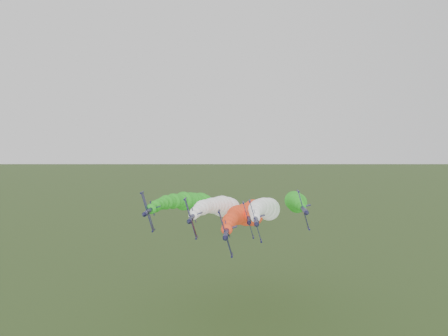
{
  "coord_description": "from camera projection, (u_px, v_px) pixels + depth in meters",
  "views": [
    {
      "loc": [
        4.92,
        -105.11,
        66.04
      ],
      "look_at": [
        0.32,
        -0.36,
        58.15
      ],
      "focal_mm": 35.0,
      "sensor_mm": 36.0,
      "label": 1
    }
  ],
  "objects": [
    {
      "name": "jet_outer_left",
      "position": [
        192.0,
        202.0,
        161.83
      ],
      "size": [
        13.03,
        82.06,
        18.44
      ],
      "rotation": [
        0.0,
        1.29,
        0.0
      ],
      "color": "#121134",
      "rests_on": "ground"
    },
    {
      "name": "jet_inner_left",
      "position": [
        221.0,
        207.0,
        159.67
      ],
      "size": [
        13.01,
        82.04,
        18.42
      ],
      "rotation": [
        0.0,
        1.29,
        0.0
      ],
      "color": "#121134",
      "rests_on": "ground"
    },
    {
      "name": "jet_lead",
      "position": [
        245.0,
        215.0,
        146.56
      ],
      "size": [
        13.0,
        82.03,
        18.41
      ],
      "rotation": [
        0.0,
        1.29,
        0.0
      ],
      "color": "#121134",
      "rests_on": "ground"
    },
    {
      "name": "jet_trail",
      "position": [
        257.0,
        209.0,
        170.88
      ],
      "size": [
        12.53,
        81.56,
        17.94
      ],
      "rotation": [
        0.0,
        1.29,
        0.0
      ],
      "color": "#121134",
      "rests_on": "ground"
    },
    {
      "name": "jet_inner_right",
      "position": [
        264.0,
        208.0,
        158.47
      ],
      "size": [
        13.55,
        82.58,
        18.96
      ],
      "rotation": [
        0.0,
        1.29,
        0.0
      ],
      "color": "#121134",
      "rests_on": "ground"
    },
    {
      "name": "jet_outer_right",
      "position": [
        295.0,
        201.0,
        163.3
      ],
      "size": [
        13.18,
        82.21,
        18.59
      ],
      "rotation": [
        0.0,
        1.29,
        0.0
      ],
      "color": "#121134",
      "rests_on": "ground"
    }
  ]
}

